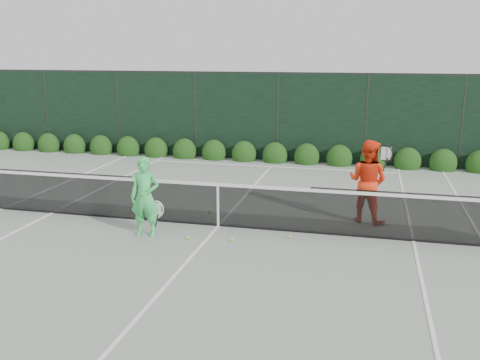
# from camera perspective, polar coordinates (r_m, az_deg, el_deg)

# --- Properties ---
(ground) EXTENTS (80.00, 80.00, 0.00)m
(ground) POSITION_cam_1_polar(r_m,az_deg,el_deg) (11.82, -2.33, -4.93)
(ground) COLOR gray
(ground) RESTS_ON ground
(tennis_net) EXTENTS (12.90, 0.10, 1.07)m
(tennis_net) POSITION_cam_1_polar(r_m,az_deg,el_deg) (11.67, -2.47, -2.45)
(tennis_net) COLOR black
(tennis_net) RESTS_ON ground
(player_woman) EXTENTS (0.66, 0.45, 1.67)m
(player_woman) POSITION_cam_1_polar(r_m,az_deg,el_deg) (11.17, -10.10, -1.79)
(player_woman) COLOR #3CCE61
(player_woman) RESTS_ON ground
(player_man) EXTENTS (1.12, 1.01, 1.87)m
(player_man) POSITION_cam_1_polar(r_m,az_deg,el_deg) (12.21, 13.47, -0.13)
(player_man) COLOR #FF3A15
(player_man) RESTS_ON ground
(court_lines) EXTENTS (11.03, 23.83, 0.01)m
(court_lines) POSITION_cam_1_polar(r_m,az_deg,el_deg) (11.82, -2.33, -4.91)
(court_lines) COLOR white
(court_lines) RESTS_ON ground
(windscreen_fence) EXTENTS (32.00, 21.07, 3.06)m
(windscreen_fence) POSITION_cam_1_polar(r_m,az_deg,el_deg) (8.93, -7.19, -1.06)
(windscreen_fence) COLOR black
(windscreen_fence) RESTS_ON ground
(hedge_row) EXTENTS (31.66, 0.65, 0.94)m
(hedge_row) POSITION_cam_1_polar(r_m,az_deg,el_deg) (18.53, 3.74, 2.62)
(hedge_row) COLOR #13330E
(hedge_row) RESTS_ON ground
(tennis_balls) EXTENTS (2.19, 1.89, 0.07)m
(tennis_balls) POSITION_cam_1_polar(r_m,az_deg,el_deg) (11.40, -1.19, -5.46)
(tennis_balls) COLOR #BBE031
(tennis_balls) RESTS_ON ground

